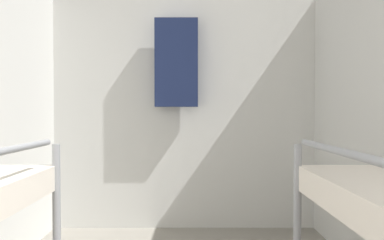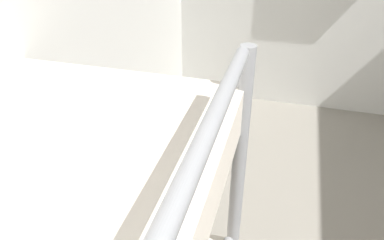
% 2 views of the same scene
% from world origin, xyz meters
% --- Properties ---
extents(wall_back, '(2.90, 0.06, 2.45)m').
position_xyz_m(wall_back, '(0.00, 4.07, 1.22)').
color(wall_back, silver).
rests_on(wall_back, ground_plane).
extents(hanging_coat, '(0.44, 0.12, 0.90)m').
position_xyz_m(hanging_coat, '(-0.08, 3.92, 1.75)').
color(hanging_coat, '#192347').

